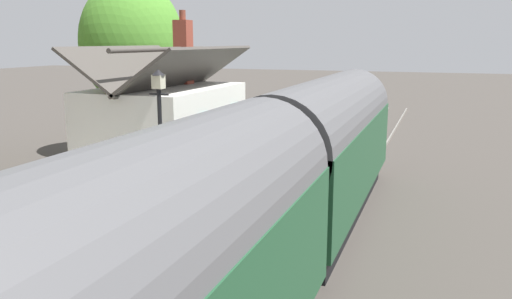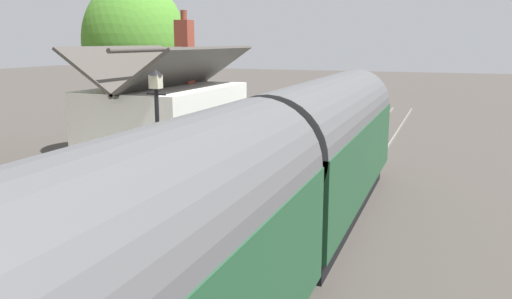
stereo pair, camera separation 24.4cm
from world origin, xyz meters
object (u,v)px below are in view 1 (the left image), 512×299
(planter_edge_far, at_px, (66,201))
(tree_mid_background, at_px, (132,43))
(bench_platform_end, at_px, (67,224))
(planter_edge_near, at_px, (260,115))
(lamp_post_platform, at_px, (160,121))
(station_sign_board, at_px, (306,113))
(station_building, at_px, (166,124))
(bench_by_lamp, at_px, (290,119))
(planter_bench_left, at_px, (234,118))
(planter_by_door, at_px, (261,117))
(planter_under_sign, at_px, (99,237))

(planter_edge_far, relative_size, tree_mid_background, 0.11)
(bench_platform_end, xyz_separation_m, planter_edge_near, (19.59, 2.21, -0.20))
(lamp_post_platform, relative_size, station_sign_board, 2.49)
(station_building, xyz_separation_m, tree_mid_background, (4.92, 4.47, 2.86))
(bench_platform_end, distance_m, bench_by_lamp, 17.24)
(bench_platform_end, bearing_deg, planter_bench_left, 9.92)
(planter_edge_near, bearing_deg, station_building, -176.44)
(bench_platform_end, height_order, lamp_post_platform, lamp_post_platform)
(lamp_post_platform, bearing_deg, bench_by_lamp, 4.70)
(station_building, height_order, planter_by_door, station_building)
(lamp_post_platform, xyz_separation_m, tree_mid_background, (10.57, 7.53, 1.76))
(tree_mid_background, bearing_deg, station_sign_board, -71.39)
(planter_under_sign, height_order, planter_edge_far, planter_under_sign)
(planter_edge_near, relative_size, planter_edge_far, 1.25)
(planter_edge_far, height_order, lamp_post_platform, lamp_post_platform)
(bench_platform_end, height_order, planter_edge_far, bench_platform_end)
(planter_bench_left, xyz_separation_m, tree_mid_background, (-5.66, 2.80, 4.19))
(lamp_post_platform, height_order, tree_mid_background, tree_mid_background)
(bench_platform_end, distance_m, planter_under_sign, 1.19)
(bench_platform_end, distance_m, lamp_post_platform, 3.16)
(station_sign_board, distance_m, tree_mid_background, 8.79)
(bench_by_lamp, bearing_deg, planter_edge_near, 47.19)
(planter_edge_near, distance_m, tree_mid_background, 9.34)
(bench_by_lamp, distance_m, planter_edge_far, 15.47)
(bench_platform_end, bearing_deg, planter_edge_far, 40.09)
(tree_mid_background, bearing_deg, planter_by_door, -37.20)
(bench_by_lamp, relative_size, lamp_post_platform, 0.36)
(station_building, relative_size, bench_platform_end, 4.54)
(bench_platform_end, relative_size, planter_edge_far, 1.60)
(planter_bench_left, height_order, planter_edge_near, planter_bench_left)
(planter_edge_near, height_order, planter_by_door, planter_by_door)
(planter_edge_near, relative_size, planter_by_door, 1.45)
(lamp_post_platform, bearing_deg, station_building, 28.43)
(station_sign_board, bearing_deg, planter_under_sign, 177.41)
(planter_edge_near, xyz_separation_m, station_sign_board, (-4.88, -4.03, 0.91))
(planter_edge_far, height_order, station_sign_board, station_sign_board)
(station_sign_board, relative_size, tree_mid_background, 0.19)
(bench_platform_end, bearing_deg, planter_under_sign, -107.23)
(planter_bench_left, distance_m, planter_edge_far, 15.95)
(planter_by_door, height_order, tree_mid_background, tree_mid_background)
(planter_edge_near, bearing_deg, station_sign_board, -140.41)
(bench_by_lamp, height_order, tree_mid_background, tree_mid_background)
(planter_under_sign, height_order, lamp_post_platform, lamp_post_platform)
(planter_under_sign, height_order, planter_by_door, planter_under_sign)
(station_sign_board, bearing_deg, tree_mid_background, 108.61)
(planter_by_door, bearing_deg, planter_under_sign, -171.61)
(station_building, height_order, tree_mid_background, tree_mid_background)
(station_building, distance_m, station_sign_board, 8.21)
(planter_under_sign, bearing_deg, lamp_post_platform, -14.24)
(planter_bench_left, bearing_deg, planter_under_sign, -166.81)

